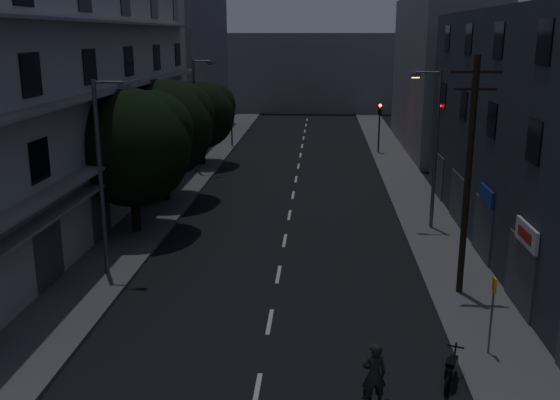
# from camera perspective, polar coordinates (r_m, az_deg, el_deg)

# --- Properties ---
(ground) EXTENTS (160.00, 160.00, 0.00)m
(ground) POSITION_cam_1_polar(r_m,az_deg,el_deg) (39.90, 1.24, 0.63)
(ground) COLOR black
(ground) RESTS_ON ground
(sidewalk_left) EXTENTS (3.00, 90.00, 0.15)m
(sidewalk_left) POSITION_cam_1_polar(r_m,az_deg,el_deg) (40.89, -9.32, 0.89)
(sidewalk_left) COLOR #565659
(sidewalk_left) RESTS_ON ground
(sidewalk_right) EXTENTS (3.00, 90.00, 0.15)m
(sidewalk_right) POSITION_cam_1_polar(r_m,az_deg,el_deg) (40.26, 11.96, 0.54)
(sidewalk_right) COLOR #565659
(sidewalk_right) RESTS_ON ground
(lane_markings) EXTENTS (0.15, 60.50, 0.01)m
(lane_markings) POSITION_cam_1_polar(r_m,az_deg,el_deg) (45.98, 1.59, 2.55)
(lane_markings) COLOR beige
(lane_markings) RESTS_ON ground
(building_left) EXTENTS (7.00, 36.00, 14.00)m
(building_left) POSITION_cam_1_polar(r_m,az_deg,el_deg) (34.58, -19.79, 9.32)
(building_left) COLOR #B5B4AF
(building_left) RESTS_ON ground
(building_right) EXTENTS (6.19, 28.00, 11.00)m
(building_right) POSITION_cam_1_polar(r_m,az_deg,el_deg) (29.80, 24.06, 5.24)
(building_right) COLOR #2C303C
(building_right) RESTS_ON ground
(building_far_left) EXTENTS (6.00, 20.00, 16.00)m
(building_far_left) POSITION_cam_1_polar(r_m,az_deg,el_deg) (63.16, -8.97, 13.06)
(building_far_left) COLOR slate
(building_far_left) RESTS_ON ground
(building_far_right) EXTENTS (6.00, 20.00, 13.00)m
(building_far_right) POSITION_cam_1_polar(r_m,az_deg,el_deg) (56.67, 14.53, 11.07)
(building_far_right) COLOR slate
(building_far_right) RESTS_ON ground
(building_far_end) EXTENTS (24.00, 8.00, 10.00)m
(building_far_end) POSITION_cam_1_polar(r_m,az_deg,el_deg) (83.79, 2.68, 11.58)
(building_far_end) COLOR slate
(building_far_end) RESTS_ON ground
(tree_near) EXTENTS (5.83, 5.83, 7.19)m
(tree_near) POSITION_cam_1_polar(r_m,az_deg,el_deg) (31.64, -13.27, 5.07)
(tree_near) COLOR black
(tree_near) RESTS_ON sidewalk_left
(tree_mid) EXTENTS (5.86, 5.86, 7.21)m
(tree_mid) POSITION_cam_1_polar(r_m,az_deg,el_deg) (37.72, -10.51, 6.76)
(tree_mid) COLOR black
(tree_mid) RESTS_ON sidewalk_left
(tree_far) EXTENTS (5.11, 5.11, 6.33)m
(tree_far) POSITION_cam_1_polar(r_m,az_deg,el_deg) (48.17, -7.16, 7.96)
(tree_far) COLOR black
(tree_far) RESTS_ON sidewalk_left
(traffic_signal_far_right) EXTENTS (0.28, 0.37, 4.10)m
(traffic_signal_far_right) POSITION_cam_1_polar(r_m,az_deg,el_deg) (53.21, 9.09, 7.45)
(traffic_signal_far_right) COLOR black
(traffic_signal_far_right) RESTS_ON sidewalk_right
(traffic_signal_far_left) EXTENTS (0.28, 0.37, 4.10)m
(traffic_signal_far_left) POSITION_cam_1_polar(r_m,az_deg,el_deg) (55.97, -4.47, 7.95)
(traffic_signal_far_left) COLOR black
(traffic_signal_far_left) RESTS_ON sidewalk_left
(street_lamp_left_near) EXTENTS (1.51, 0.25, 8.00)m
(street_lamp_left_near) POSITION_cam_1_polar(r_m,az_deg,el_deg) (26.06, -15.90, 2.73)
(street_lamp_left_near) COLOR #5D5E65
(street_lamp_left_near) RESTS_ON sidewalk_left
(street_lamp_right) EXTENTS (1.51, 0.25, 8.00)m
(street_lamp_right) POSITION_cam_1_polar(r_m,az_deg,el_deg) (32.34, 13.89, 5.15)
(street_lamp_right) COLOR slate
(street_lamp_right) RESTS_ON sidewalk_right
(street_lamp_left_far) EXTENTS (1.51, 0.25, 8.00)m
(street_lamp_left_far) POSITION_cam_1_polar(r_m,az_deg,el_deg) (45.20, -7.64, 8.12)
(street_lamp_left_far) COLOR #595D61
(street_lamp_left_far) RESTS_ON sidewalk_left
(utility_pole) EXTENTS (1.80, 0.24, 9.00)m
(utility_pole) POSITION_cam_1_polar(r_m,az_deg,el_deg) (24.11, 16.84, 2.36)
(utility_pole) COLOR black
(utility_pole) RESTS_ON sidewalk_right
(bus_stop_sign) EXTENTS (0.06, 0.35, 2.52)m
(bus_stop_sign) POSITION_cam_1_polar(r_m,az_deg,el_deg) (20.48, 18.88, -8.79)
(bus_stop_sign) COLOR #595B60
(bus_stop_sign) RESTS_ON sidewalk_right
(motorcycle) EXTENTS (0.79, 1.62, 1.09)m
(motorcycle) POSITION_cam_1_polar(r_m,az_deg,el_deg) (19.30, 15.37, -14.86)
(motorcycle) COLOR black
(motorcycle) RESTS_ON ground
(cyclist) EXTENTS (0.92, 1.85, 2.25)m
(cyclist) POSITION_cam_1_polar(r_m,az_deg,el_deg) (17.15, 8.51, -17.24)
(cyclist) COLOR black
(cyclist) RESTS_ON ground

